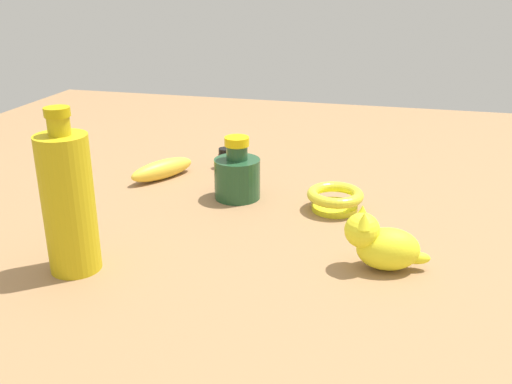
# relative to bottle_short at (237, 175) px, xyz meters

# --- Properties ---
(ground) EXTENTS (2.00, 2.00, 0.00)m
(ground) POSITION_rel_bottle_short_xyz_m (0.06, -0.08, -0.05)
(ground) COLOR #936D47
(bottle_short) EXTENTS (0.09, 0.09, 0.13)m
(bottle_short) POSITION_rel_bottle_short_xyz_m (0.00, 0.00, 0.00)
(bottle_short) COLOR #214A2A
(bottle_short) RESTS_ON ground
(bottle_tall) EXTENTS (0.08, 0.08, 0.25)m
(bottle_tall) POSITION_rel_bottle_short_xyz_m (-0.16, -0.35, 0.06)
(bottle_tall) COLOR gold
(bottle_tall) RESTS_ON ground
(cat_figurine) EXTENTS (0.13, 0.08, 0.10)m
(cat_figurine) POSITION_rel_bottle_short_xyz_m (0.29, -0.23, -0.01)
(cat_figurine) COLOR yellow
(cat_figurine) RESTS_ON ground
(banana) EXTENTS (0.12, 0.16, 0.04)m
(banana) POSITION_rel_bottle_short_xyz_m (-0.19, 0.07, -0.03)
(banana) COLOR yellow
(banana) RESTS_ON ground
(bowl) EXTENTS (0.11, 0.11, 0.04)m
(bowl) POSITION_rel_bottle_short_xyz_m (0.20, -0.02, -0.02)
(bowl) COLOR yellow
(bowl) RESTS_ON ground
(nail_polish_jar) EXTENTS (0.03, 0.03, 0.05)m
(nail_polish_jar) POSITION_rel_bottle_short_xyz_m (-0.08, 0.18, -0.03)
(nail_polish_jar) COLOR #A92521
(nail_polish_jar) RESTS_ON ground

